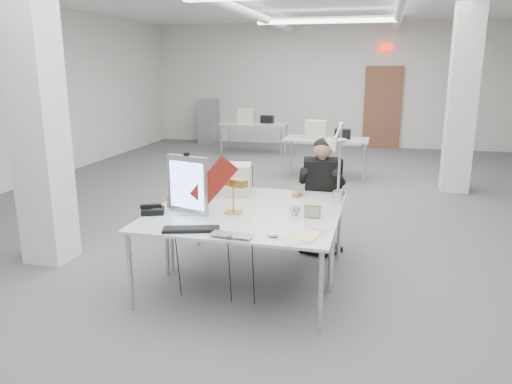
% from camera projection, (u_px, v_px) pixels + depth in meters
% --- Properties ---
extents(room_shell, '(10.04, 14.04, 3.24)m').
position_uv_depth(room_shell, '(292.00, 98.00, 6.69)').
color(room_shell, '#525254').
rests_on(room_shell, ground).
extents(desk_main, '(1.80, 0.90, 0.02)m').
position_uv_depth(desk_main, '(234.00, 225.00, 4.46)').
color(desk_main, silver).
rests_on(desk_main, room_shell).
extents(desk_second, '(1.80, 0.90, 0.02)m').
position_uv_depth(desk_second, '(258.00, 199.00, 5.30)').
color(desk_second, silver).
rests_on(desk_second, room_shell).
extents(bg_desk_a, '(1.60, 0.80, 0.02)m').
position_uv_depth(bg_desk_a, '(326.00, 139.00, 9.58)').
color(bg_desk_a, silver).
rests_on(bg_desk_a, room_shell).
extents(bg_desk_b, '(1.60, 0.80, 0.02)m').
position_uv_depth(bg_desk_b, '(254.00, 124.00, 12.12)').
color(bg_desk_b, silver).
rests_on(bg_desk_b, room_shell).
extents(filing_cabinet, '(0.45, 0.55, 1.20)m').
position_uv_depth(filing_cabinet, '(208.00, 121.00, 13.92)').
color(filing_cabinet, gray).
rests_on(filing_cabinet, room_shell).
extents(office_chair, '(0.65, 0.65, 1.17)m').
position_uv_depth(office_chair, '(321.00, 202.00, 5.77)').
color(office_chair, black).
rests_on(office_chair, room_shell).
extents(seated_person, '(0.51, 0.60, 0.83)m').
position_uv_depth(seated_person, '(322.00, 177.00, 5.64)').
color(seated_person, black).
rests_on(seated_person, office_chair).
extents(monitor, '(0.44, 0.17, 0.56)m').
position_uv_depth(monitor, '(188.00, 185.00, 4.71)').
color(monitor, '#ADADB2').
rests_on(monitor, desk_main).
extents(pennant, '(0.46, 0.09, 0.50)m').
position_uv_depth(pennant, '(214.00, 181.00, 4.60)').
color(pennant, maroon).
rests_on(pennant, monitor).
extents(keyboard, '(0.51, 0.30, 0.02)m').
position_uv_depth(keyboard, '(191.00, 229.00, 4.27)').
color(keyboard, black).
rests_on(keyboard, desk_main).
extents(laptop, '(0.37, 0.25, 0.03)m').
position_uv_depth(laptop, '(229.00, 238.00, 4.06)').
color(laptop, '#A6A6AB').
rests_on(laptop, desk_main).
extents(mouse, '(0.11, 0.09, 0.04)m').
position_uv_depth(mouse, '(273.00, 235.00, 4.11)').
color(mouse, silver).
rests_on(mouse, desk_main).
extents(bankers_lamp, '(0.32, 0.23, 0.34)m').
position_uv_depth(bankers_lamp, '(233.00, 196.00, 4.73)').
color(bankers_lamp, gold).
rests_on(bankers_lamp, desk_main).
extents(desk_phone, '(0.27, 0.25, 0.05)m').
position_uv_depth(desk_phone, '(153.00, 211.00, 4.76)').
color(desk_phone, black).
rests_on(desk_phone, desk_main).
extents(picture_frame_left, '(0.15, 0.08, 0.12)m').
position_uv_depth(picture_frame_left, '(174.00, 201.00, 4.97)').
color(picture_frame_left, '#A46D46').
rests_on(picture_frame_left, desk_main).
extents(picture_frame_right, '(0.15, 0.04, 0.12)m').
position_uv_depth(picture_frame_right, '(313.00, 212.00, 4.61)').
color(picture_frame_right, '#B1874C').
rests_on(picture_frame_right, desk_main).
extents(desk_clock, '(0.11, 0.06, 0.10)m').
position_uv_depth(desk_clock, '(295.00, 210.00, 4.69)').
color(desk_clock, '#A4A5A9').
rests_on(desk_clock, desk_main).
extents(paper_stack_a, '(0.30, 0.33, 0.01)m').
position_uv_depth(paper_stack_a, '(291.00, 239.00, 4.06)').
color(paper_stack_a, silver).
rests_on(paper_stack_a, desk_main).
extents(paper_stack_b, '(0.25, 0.31, 0.01)m').
position_uv_depth(paper_stack_b, '(306.00, 236.00, 4.13)').
color(paper_stack_b, '#FBDF96').
rests_on(paper_stack_b, desk_main).
extents(paper_stack_c, '(0.22, 0.20, 0.01)m').
position_uv_depth(paper_stack_c, '(321.00, 227.00, 4.35)').
color(paper_stack_c, silver).
rests_on(paper_stack_c, desk_main).
extents(beige_monitor, '(0.41, 0.39, 0.34)m').
position_uv_depth(beige_monitor, '(234.00, 179.00, 5.42)').
color(beige_monitor, beige).
rests_on(beige_monitor, desk_second).
extents(architect_lamp, '(0.42, 0.81, 0.99)m').
position_uv_depth(architect_lamp, '(337.00, 160.00, 4.78)').
color(architect_lamp, silver).
rests_on(architect_lamp, desk_second).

